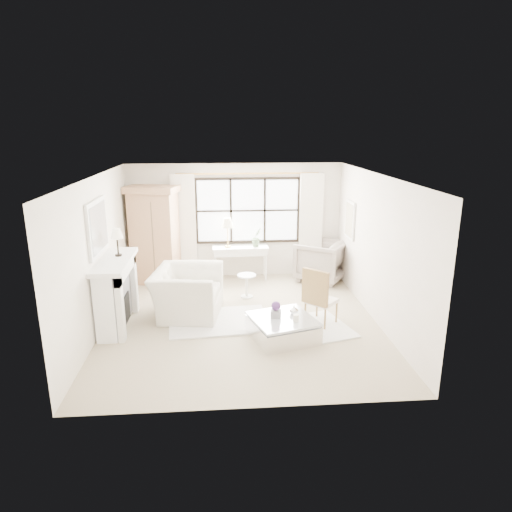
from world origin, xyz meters
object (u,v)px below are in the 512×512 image
object	(u,v)px
armoire	(155,234)
club_armchair	(187,292)
console_table	(240,263)
coffee_table	(283,329)

from	to	relation	value
armoire	club_armchair	size ratio (longest dim) A/B	1.62
armoire	console_table	world-z (taller)	armoire
armoire	console_table	size ratio (longest dim) A/B	1.71
console_table	coffee_table	bearing A→B (deg)	-81.14
console_table	club_armchair	world-z (taller)	club_armchair
console_table	club_armchair	xyz separation A→B (m)	(-1.12, -2.03, 0.05)
console_table	coffee_table	size ratio (longest dim) A/B	1.05
console_table	club_armchair	bearing A→B (deg)	-120.01
armoire	club_armchair	bearing A→B (deg)	-53.24
club_armchair	coffee_table	world-z (taller)	club_armchair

